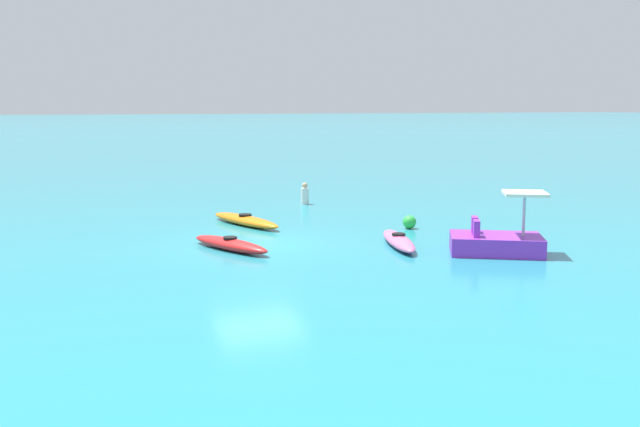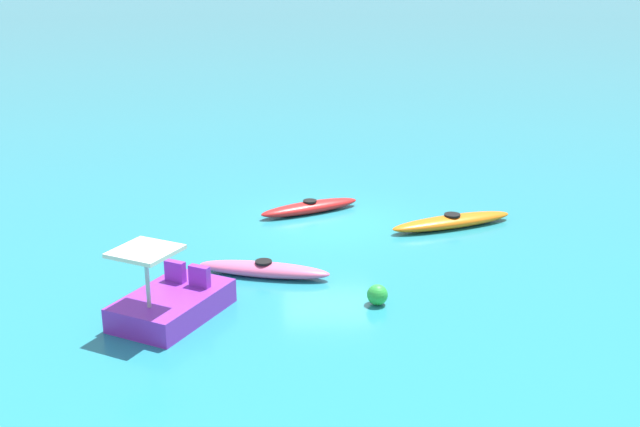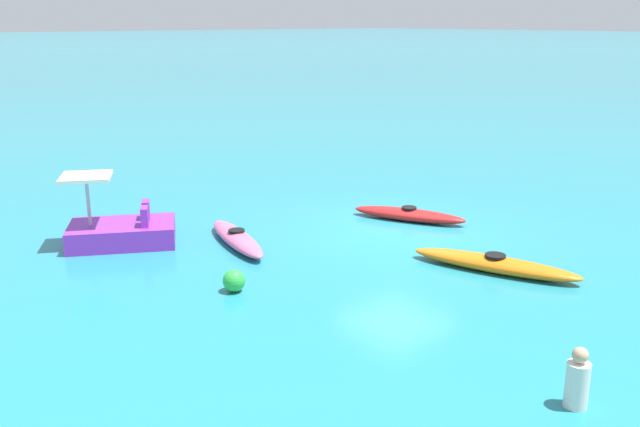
{
  "view_description": "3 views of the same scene",
  "coord_description": "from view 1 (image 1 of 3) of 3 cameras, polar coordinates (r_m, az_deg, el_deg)",
  "views": [
    {
      "loc": [
        18.67,
        -5.46,
        3.94
      ],
      "look_at": [
        -0.51,
        2.12,
        0.7
      ],
      "focal_mm": 38.72,
      "sensor_mm": 36.0,
      "label": 1
    },
    {
      "loc": [
        1.37,
        19.97,
        6.83
      ],
      "look_at": [
        0.27,
        0.82,
        0.55
      ],
      "focal_mm": 43.73,
      "sensor_mm": 36.0,
      "label": 2
    },
    {
      "loc": [
        -11.21,
        12.13,
        5.07
      ],
      "look_at": [
        1.16,
        1.54,
        0.49
      ],
      "focal_mm": 38.78,
      "sensor_mm": 36.0,
      "label": 3
    }
  ],
  "objects": [
    {
      "name": "kayak_orange",
      "position": [
        23.06,
        -6.2,
        -0.55
      ],
      "size": [
        3.59,
        1.79,
        0.37
      ],
      "color": "orange",
      "rests_on": "ground_plane"
    },
    {
      "name": "person_near_shore",
      "position": [
        27.75,
        -1.26,
        1.57
      ],
      "size": [
        0.45,
        0.45,
        0.88
      ],
      "color": "silver",
      "rests_on": "ground_plane"
    },
    {
      "name": "buoy_green",
      "position": [
        22.43,
        7.41,
        -0.7
      ],
      "size": [
        0.44,
        0.44,
        0.44
      ],
      "primitive_type": "sphere",
      "color": "green",
      "rests_on": "ground_plane"
    },
    {
      "name": "kayak_pink",
      "position": [
        19.62,
        6.51,
        -2.24
      ],
      "size": [
        3.1,
        1.37,
        0.37
      ],
      "color": "pink",
      "rests_on": "ground_plane"
    },
    {
      "name": "kayak_red",
      "position": [
        19.15,
        -7.43,
        -2.53
      ],
      "size": [
        2.98,
        1.81,
        0.37
      ],
      "color": "red",
      "rests_on": "ground_plane"
    },
    {
      "name": "pedal_boat_purple",
      "position": [
        19.13,
        14.39,
        -2.22
      ],
      "size": [
        2.49,
        2.83,
        1.68
      ],
      "color": "purple",
      "rests_on": "ground_plane"
    },
    {
      "name": "ground_plane",
      "position": [
        19.85,
        -5.15,
        -2.56
      ],
      "size": [
        600.0,
        600.0,
        0.0
      ],
      "primitive_type": "plane",
      "color": "teal"
    }
  ]
}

